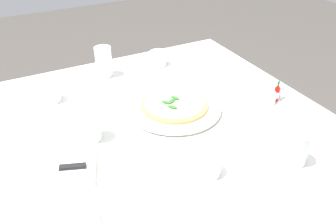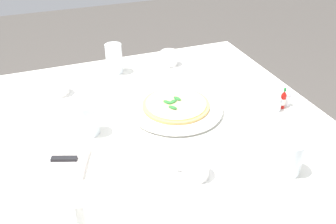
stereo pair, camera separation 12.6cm
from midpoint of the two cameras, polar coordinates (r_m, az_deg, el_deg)
dining_table at (r=1.31m, az=-3.81°, el=-6.66°), size 1.16×1.16×0.76m
pizza_plate at (r=1.30m, az=-1.72°, el=0.67°), size 0.34×0.34×0.02m
pizza at (r=1.29m, az=-1.74°, el=1.19°), size 0.24×0.24×0.02m
coffee_cup_far_left at (r=1.02m, az=2.81°, el=-8.90°), size 0.13×0.13×0.06m
coffee_cup_right_edge at (r=1.43m, az=-20.76°, el=2.51°), size 0.13×0.13×0.07m
coffee_cup_near_left at (r=1.62m, az=-3.85°, el=8.32°), size 0.13×0.13×0.07m
water_glass_center_back at (r=1.09m, az=16.72°, el=-5.82°), size 0.07×0.07×0.10m
water_glass_near_right at (r=1.55m, az=-12.54°, el=7.63°), size 0.07×0.07×0.13m
water_glass_back_corner at (r=1.17m, az=-15.34°, el=-2.25°), size 0.07×0.07×0.11m
napkin_folded at (r=1.09m, az=-20.62°, el=-9.10°), size 0.25×0.20×0.02m
dinner_knife at (r=1.09m, az=-20.91°, el=-8.56°), size 0.19×0.09×0.01m
hot_sauce_bottle at (r=1.38m, az=14.54°, el=2.89°), size 0.02×0.02×0.08m
salt_shaker at (r=1.37m, az=13.86°, el=2.11°), size 0.03×0.03×0.06m
pepper_shaker at (r=1.41m, az=15.10°, el=3.01°), size 0.03×0.03×0.06m
menu_card at (r=0.91m, az=-15.49°, el=-16.62°), size 0.01×0.09×0.06m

